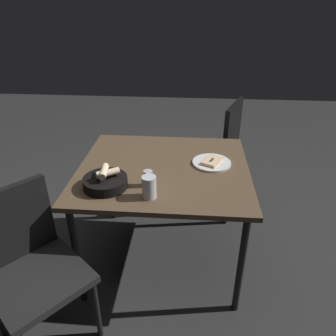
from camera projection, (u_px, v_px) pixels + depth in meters
ground at (164, 255)px, 2.36m from camera, size 8.00×8.00×0.00m
dining_table at (164, 176)px, 2.04m from camera, size 0.95×1.06×0.74m
pizza_plate at (212, 162)px, 2.04m from camera, size 0.24×0.24×0.04m
bread_basket at (105, 181)px, 1.78m from camera, size 0.25×0.25×0.12m
beer_glass at (149, 189)px, 1.69m from camera, size 0.08×0.08×0.13m
pepper_shaker at (148, 179)px, 1.79m from camera, size 0.05×0.05×0.09m
chair_near at (218, 147)px, 2.78m from camera, size 0.57×0.57×0.92m
chair_far at (28, 260)px, 1.61m from camera, size 0.62×0.62×0.88m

